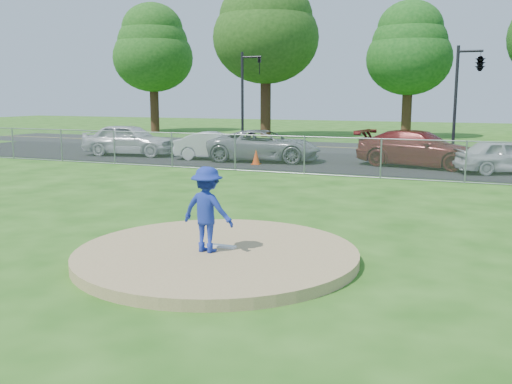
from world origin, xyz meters
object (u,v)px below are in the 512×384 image
tree_left (266,24)px  traffic_signal_center (478,65)px  traffic_cone (256,157)px  parked_car_silver (130,140)px  parked_car_pearl (506,156)px  tree_far_left (153,48)px  tree_center (409,48)px  traffic_signal_left (246,91)px  parked_car_darkred (419,149)px  parked_car_gray (264,146)px  parked_car_white (216,146)px  pitcher (207,209)px

tree_left → traffic_signal_center: tree_left is taller
traffic_cone → parked_car_silver: 7.69m
traffic_cone → parked_car_pearl: bearing=5.8°
tree_left → parked_car_silver: 17.28m
tree_far_left → tree_center: bearing=2.7°
tree_far_left → traffic_cone: tree_far_left is taller
traffic_signal_left → traffic_cone: (3.78, -7.74, -3.01)m
parked_car_darkred → parked_car_gray: bearing=106.1°
tree_center → parked_car_gray: bearing=-102.6°
parked_car_pearl → parked_car_gray: bearing=64.1°
traffic_signal_center → parked_car_darkred: (-2.04, -5.78, -3.81)m
tree_far_left → parked_car_silver: bearing=-61.7°
parked_car_white → tree_center: bearing=-32.0°
tree_center → pitcher: 34.61m
parked_car_white → parked_car_gray: (2.46, 0.21, 0.08)m
parked_car_white → parked_car_gray: bearing=-97.7°
tree_left → parked_car_pearl: bearing=-43.7°
tree_center → parked_car_gray: size_ratio=1.85×
traffic_cone → parked_car_darkred: 7.19m
traffic_cone → parked_car_darkred: bearing=15.8°
traffic_cone → parked_car_darkred: (6.90, 1.95, 0.44)m
parked_car_gray → parked_car_pearl: (10.51, -0.33, -0.06)m
tree_center → parked_car_silver: (-11.56, -18.53, -5.64)m
traffic_signal_left → traffic_cone: size_ratio=8.07×
parked_car_darkred → traffic_signal_center: bearing=-7.9°
parked_car_silver → parked_car_white: 4.99m
traffic_signal_left → parked_car_gray: size_ratio=1.05×
tree_far_left → parked_car_darkred: tree_far_left is taller
parked_car_silver → tree_far_left: bearing=20.0°
pitcher → parked_car_darkred: size_ratio=0.29×
parked_car_gray → parked_car_darkred: (7.04, 0.56, 0.05)m
tree_left → parked_car_silver: tree_left is taller
tree_center → traffic_signal_left: (-7.76, -12.00, -3.11)m
traffic_signal_center → parked_car_white: traffic_signal_center is taller
tree_far_left → tree_center: tree_far_left is taller
parked_car_silver → parked_car_gray: 7.45m
tree_left → traffic_signal_left: (2.24, -9.00, -4.88)m
traffic_signal_center → parked_car_silver: bearing=-158.5°
tree_far_left → tree_left: bearing=-10.3°
traffic_signal_left → parked_car_white: 7.19m
tree_center → tree_far_left: bearing=-177.3°
tree_far_left → traffic_signal_left: bearing=-39.7°
tree_left → traffic_signal_left: size_ratio=2.24×
pitcher → parked_car_pearl: size_ratio=0.40×
parked_car_white → parked_car_pearl: parked_car_pearl is taller
traffic_cone → parked_car_pearl: size_ratio=0.17×
tree_left → parked_car_gray: (5.88, -15.35, -7.49)m
traffic_signal_left → parked_car_white: size_ratio=1.40×
parked_car_silver → tree_center: bearing=-40.3°
parked_car_darkred → traffic_cone: bearing=117.3°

